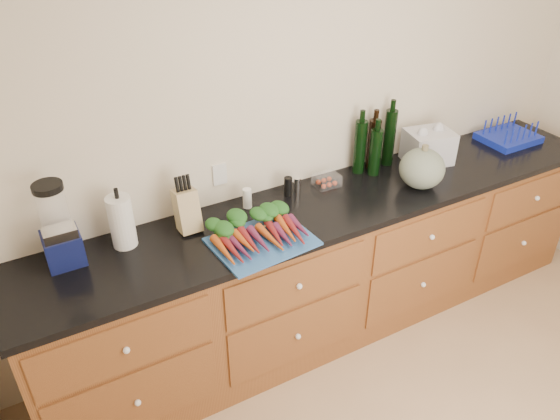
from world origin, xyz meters
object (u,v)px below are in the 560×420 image
cutting_board (262,242)px  carrots (258,232)px  blender_appliance (59,230)px  knife_block (187,210)px  paper_towel (122,222)px  dish_rack (509,136)px  tomato_box (327,180)px  squash (422,169)px

cutting_board → carrots: 0.06m
blender_appliance → knife_block: blender_appliance is taller
carrots → paper_towel: bearing=155.6°
paper_towel → dish_rack: size_ratio=0.74×
blender_appliance → carrots: bearing=-17.0°
blender_appliance → tomato_box: 1.50m
paper_towel → dish_rack: bearing=-1.7°
knife_block → blender_appliance: bearing=178.4°
cutting_board → blender_appliance: size_ratio=1.15×
cutting_board → dish_rack: 2.05m
paper_towel → knife_block: paper_towel is taller
dish_rack → squash: bearing=-168.9°
carrots → blender_appliance: 0.95m
squash → knife_block: squash is taller
squash → tomato_box: size_ratio=1.82×
cutting_board → dish_rack: size_ratio=1.34×
tomato_box → paper_towel: bearing=-179.5°
paper_towel → knife_block: bearing=-3.5°
cutting_board → dish_rack: dish_rack is taller
carrots → dish_rack: (2.03, 0.20, -0.00)m
carrots → paper_towel: (-0.61, 0.28, 0.10)m
knife_block → paper_towel: bearing=176.5°
tomato_box → dish_rack: 1.43m
paper_towel → carrots: bearing=-24.4°
squash → blender_appliance: bearing=172.4°
cutting_board → paper_towel: paper_towel is taller
cutting_board → paper_towel: (-0.61, 0.32, 0.13)m
knife_block → squash: bearing=-10.3°
dish_rack → cutting_board: bearing=-173.3°
cutting_board → carrots: carrots is taller
squash → knife_block: size_ratio=1.18×
tomato_box → cutting_board: bearing=-151.3°
squash → tomato_box: squash is taller
tomato_box → dish_rack: dish_rack is taller
paper_towel → dish_rack: 2.64m
squash → paper_towel: (-1.69, 0.27, 0.02)m
carrots → tomato_box: carrots is taller
squash → paper_towel: bearing=171.0°
cutting_board → squash: bearing=2.8°
paper_towel → dish_rack: (2.64, -0.08, -0.10)m
blender_appliance → knife_block: bearing=-1.6°
cutting_board → squash: size_ratio=1.87×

